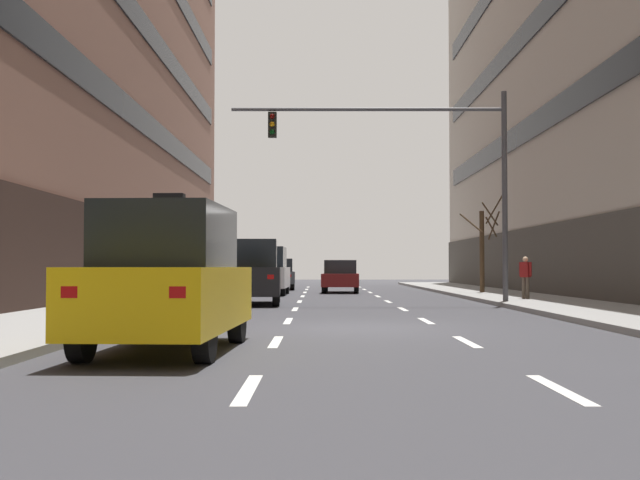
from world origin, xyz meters
TOP-DOWN VIEW (x-y plane):
  - ground_plane at (0.00, 0.00)m, footprint 120.00×120.00m
  - sidewalk_left at (-6.78, 0.00)m, footprint 3.82×80.00m
  - lane_stripe_l1_s2 at (-1.62, -8.00)m, footprint 0.16×2.00m
  - lane_stripe_l1_s3 at (-1.62, -3.00)m, footprint 0.16×2.00m
  - lane_stripe_l1_s4 at (-1.62, 2.00)m, footprint 0.16×2.00m
  - lane_stripe_l1_s5 at (-1.62, 7.00)m, footprint 0.16×2.00m
  - lane_stripe_l1_s6 at (-1.62, 12.00)m, footprint 0.16×2.00m
  - lane_stripe_l1_s7 at (-1.62, 17.00)m, footprint 0.16×2.00m
  - lane_stripe_l1_s8 at (-1.62, 22.00)m, footprint 0.16×2.00m
  - lane_stripe_l1_s9 at (-1.62, 27.00)m, footprint 0.16×2.00m
  - lane_stripe_l1_s10 at (-1.62, 32.00)m, footprint 0.16×2.00m
  - lane_stripe_l2_s2 at (1.62, -8.00)m, footprint 0.16×2.00m
  - lane_stripe_l2_s3 at (1.62, -3.00)m, footprint 0.16×2.00m
  - lane_stripe_l2_s4 at (1.62, 2.00)m, footprint 0.16×2.00m
  - lane_stripe_l2_s5 at (1.62, 7.00)m, footprint 0.16×2.00m
  - lane_stripe_l2_s6 at (1.62, 12.00)m, footprint 0.16×2.00m
  - lane_stripe_l2_s7 at (1.62, 17.00)m, footprint 0.16×2.00m
  - lane_stripe_l2_s8 at (1.62, 22.00)m, footprint 0.16×2.00m
  - lane_stripe_l2_s9 at (1.62, 27.00)m, footprint 0.16×2.00m
  - lane_stripe_l2_s10 at (1.62, 32.00)m, footprint 0.16×2.00m
  - car_driving_0 at (-3.29, 18.73)m, footprint 1.95×4.52m
  - car_driving_1 at (-3.17, 9.96)m, footprint 2.09×4.59m
  - taxi_driving_2 at (-3.16, -4.47)m, footprint 2.10×4.63m
  - car_driving_3 at (0.14, 21.66)m, footprint 1.95×4.33m
  - car_driving_4 at (-3.27, 26.84)m, footprint 2.13×4.68m
  - traffic_signal_0 at (2.59, 9.24)m, footprint 9.18×0.35m
  - street_tree_0 at (6.45, 18.15)m, footprint 2.04×2.03m
  - pedestrian_1 at (6.45, 11.17)m, footprint 0.36×0.44m

SIDE VIEW (x-z plane):
  - ground_plane at x=0.00m, z-range 0.00..0.00m
  - lane_stripe_l1_s2 at x=-1.62m, z-range 0.00..0.01m
  - lane_stripe_l1_s3 at x=-1.62m, z-range 0.00..0.01m
  - lane_stripe_l1_s4 at x=-1.62m, z-range 0.00..0.01m
  - lane_stripe_l1_s5 at x=-1.62m, z-range 0.00..0.01m
  - lane_stripe_l1_s6 at x=-1.62m, z-range 0.00..0.01m
  - lane_stripe_l1_s7 at x=-1.62m, z-range 0.00..0.01m
  - lane_stripe_l1_s8 at x=-1.62m, z-range 0.00..0.01m
  - lane_stripe_l1_s9 at x=-1.62m, z-range 0.00..0.01m
  - lane_stripe_l1_s10 at x=-1.62m, z-range 0.00..0.01m
  - lane_stripe_l2_s2 at x=1.62m, z-range 0.00..0.01m
  - lane_stripe_l2_s3 at x=1.62m, z-range 0.00..0.01m
  - lane_stripe_l2_s4 at x=1.62m, z-range 0.00..0.01m
  - lane_stripe_l2_s5 at x=1.62m, z-range 0.00..0.01m
  - lane_stripe_l2_s6 at x=1.62m, z-range 0.00..0.01m
  - lane_stripe_l2_s7 at x=1.62m, z-range 0.00..0.01m
  - lane_stripe_l2_s8 at x=1.62m, z-range 0.00..0.01m
  - lane_stripe_l2_s9 at x=1.62m, z-range 0.00..0.01m
  - lane_stripe_l2_s10 at x=1.62m, z-range 0.00..0.01m
  - sidewalk_left at x=-6.78m, z-range 0.00..0.14m
  - car_driving_3 at x=0.14m, z-range -0.01..1.59m
  - car_driving_4 at x=-3.27m, z-range -0.01..1.71m
  - pedestrian_1 at x=6.45m, z-range 0.25..1.75m
  - car_driving_0 at x=-3.29m, z-range -0.01..2.17m
  - car_driving_1 at x=-3.17m, z-range -0.01..2.18m
  - taxi_driving_2 at x=-3.16m, z-range -0.10..2.29m
  - street_tree_0 at x=6.45m, z-range -0.06..4.57m
  - traffic_signal_0 at x=2.59m, z-range 1.42..8.40m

